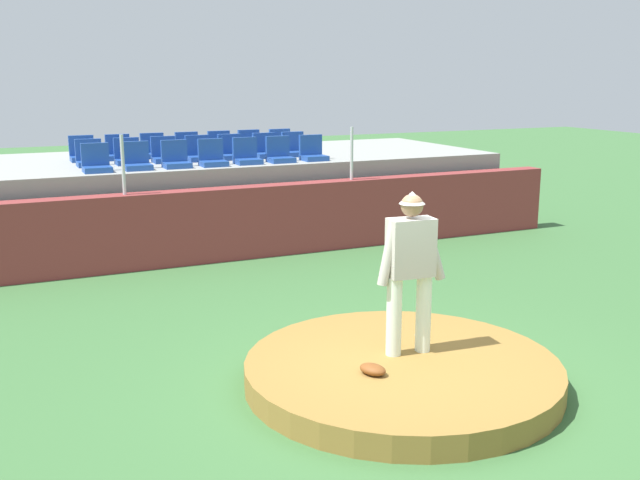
# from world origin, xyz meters

# --- Properties ---
(ground_plane) EXTENTS (60.00, 60.00, 0.00)m
(ground_plane) POSITION_xyz_m (0.00, 0.00, 0.00)
(ground_plane) COLOR #3B6B37
(pitchers_mound) EXTENTS (3.43, 3.43, 0.27)m
(pitchers_mound) POSITION_xyz_m (0.00, 0.00, 0.13)
(pitchers_mound) COLOR olive
(pitchers_mound) RESTS_ON ground_plane
(pitcher) EXTENTS (0.82, 0.31, 1.82)m
(pitcher) POSITION_xyz_m (0.18, 0.18, 1.32)
(pitcher) COLOR white
(pitcher) RESTS_ON pitchers_mound
(baseball) EXTENTS (0.07, 0.07, 0.07)m
(baseball) POSITION_xyz_m (0.53, 0.52, 0.31)
(baseball) COLOR white
(baseball) RESTS_ON pitchers_mound
(fielding_glove) EXTENTS (0.31, 0.36, 0.11)m
(fielding_glove) POSITION_xyz_m (-0.47, -0.19, 0.32)
(fielding_glove) COLOR brown
(fielding_glove) RESTS_ON pitchers_mound
(brick_barrier) EXTENTS (13.94, 0.40, 1.31)m
(brick_barrier) POSITION_xyz_m (0.00, 6.12, 0.66)
(brick_barrier) COLOR brown
(brick_barrier) RESTS_ON ground_plane
(fence_post_left) EXTENTS (0.06, 0.06, 1.01)m
(fence_post_left) POSITION_xyz_m (-1.81, 6.12, 1.81)
(fence_post_left) COLOR silver
(fence_post_left) RESTS_ON brick_barrier
(fence_post_right) EXTENTS (0.06, 0.06, 1.01)m
(fence_post_right) POSITION_xyz_m (2.49, 6.12, 1.81)
(fence_post_right) COLOR silver
(fence_post_right) RESTS_ON brick_barrier
(bleacher_platform) EXTENTS (12.68, 4.33, 1.60)m
(bleacher_platform) POSITION_xyz_m (0.00, 8.70, 0.80)
(bleacher_platform) COLOR #979992
(bleacher_platform) RESTS_ON ground_plane
(stadium_chair_0) EXTENTS (0.48, 0.44, 0.50)m
(stadium_chair_0) POSITION_xyz_m (-2.11, 7.05, 1.76)
(stadium_chair_0) COLOR #20489B
(stadium_chair_0) RESTS_ON bleacher_platform
(stadium_chair_1) EXTENTS (0.48, 0.44, 0.50)m
(stadium_chair_1) POSITION_xyz_m (-1.40, 7.07, 1.76)
(stadium_chair_1) COLOR #20489B
(stadium_chair_1) RESTS_ON bleacher_platform
(stadium_chair_2) EXTENTS (0.48, 0.44, 0.50)m
(stadium_chair_2) POSITION_xyz_m (-0.68, 7.07, 1.76)
(stadium_chair_2) COLOR #20489B
(stadium_chair_2) RESTS_ON bleacher_platform
(stadium_chair_3) EXTENTS (0.48, 0.44, 0.50)m
(stadium_chair_3) POSITION_xyz_m (0.01, 7.04, 1.76)
(stadium_chair_3) COLOR #20489B
(stadium_chair_3) RESTS_ON bleacher_platform
(stadium_chair_4) EXTENTS (0.48, 0.44, 0.50)m
(stadium_chair_4) POSITION_xyz_m (0.70, 7.08, 1.76)
(stadium_chair_4) COLOR #20489B
(stadium_chair_4) RESTS_ON bleacher_platform
(stadium_chair_5) EXTENTS (0.48, 0.44, 0.50)m
(stadium_chair_5) POSITION_xyz_m (1.38, 7.06, 1.76)
(stadium_chair_5) COLOR #20489B
(stadium_chair_5) RESTS_ON bleacher_platform
(stadium_chair_6) EXTENTS (0.48, 0.44, 0.50)m
(stadium_chair_6) POSITION_xyz_m (2.10, 7.08, 1.76)
(stadium_chair_6) COLOR #20489B
(stadium_chair_6) RESTS_ON bleacher_platform
(stadium_chair_7) EXTENTS (0.48, 0.44, 0.50)m
(stadium_chair_7) POSITION_xyz_m (-2.11, 7.95, 1.76)
(stadium_chair_7) COLOR #20489B
(stadium_chair_7) RESTS_ON bleacher_platform
(stadium_chair_8) EXTENTS (0.48, 0.44, 0.50)m
(stadium_chair_8) POSITION_xyz_m (-1.40, 7.96, 1.76)
(stadium_chair_8) COLOR #20489B
(stadium_chair_8) RESTS_ON bleacher_platform
(stadium_chair_9) EXTENTS (0.48, 0.44, 0.50)m
(stadium_chair_9) POSITION_xyz_m (-0.68, 7.98, 1.76)
(stadium_chair_9) COLOR #20489B
(stadium_chair_9) RESTS_ON bleacher_platform
(stadium_chair_10) EXTENTS (0.48, 0.44, 0.50)m
(stadium_chair_10) POSITION_xyz_m (0.00, 7.95, 1.76)
(stadium_chair_10) COLOR #20489B
(stadium_chair_10) RESTS_ON bleacher_platform
(stadium_chair_11) EXTENTS (0.48, 0.44, 0.50)m
(stadium_chair_11) POSITION_xyz_m (0.67, 7.95, 1.76)
(stadium_chair_11) COLOR #20489B
(stadium_chair_11) RESTS_ON bleacher_platform
(stadium_chair_12) EXTENTS (0.48, 0.44, 0.50)m
(stadium_chair_12) POSITION_xyz_m (1.42, 7.95, 1.76)
(stadium_chair_12) COLOR #20489B
(stadium_chair_12) RESTS_ON bleacher_platform
(stadium_chair_13) EXTENTS (0.48, 0.44, 0.50)m
(stadium_chair_13) POSITION_xyz_m (2.08, 7.97, 1.76)
(stadium_chair_13) COLOR #20489B
(stadium_chair_13) RESTS_ON bleacher_platform
(stadium_chair_14) EXTENTS (0.48, 0.44, 0.50)m
(stadium_chair_14) POSITION_xyz_m (-2.12, 8.86, 1.76)
(stadium_chair_14) COLOR #20489B
(stadium_chair_14) RESTS_ON bleacher_platform
(stadium_chair_15) EXTENTS (0.48, 0.44, 0.50)m
(stadium_chair_15) POSITION_xyz_m (-1.41, 8.85, 1.76)
(stadium_chair_15) COLOR #20489B
(stadium_chair_15) RESTS_ON bleacher_platform
(stadium_chair_16) EXTENTS (0.48, 0.44, 0.50)m
(stadium_chair_16) POSITION_xyz_m (-0.71, 8.87, 1.76)
(stadium_chair_16) COLOR #20489B
(stadium_chair_16) RESTS_ON bleacher_platform
(stadium_chair_17) EXTENTS (0.48, 0.44, 0.50)m
(stadium_chair_17) POSITION_xyz_m (0.02, 8.85, 1.76)
(stadium_chair_17) COLOR #20489B
(stadium_chair_17) RESTS_ON bleacher_platform
(stadium_chair_18) EXTENTS (0.48, 0.44, 0.50)m
(stadium_chair_18) POSITION_xyz_m (0.73, 8.85, 1.76)
(stadium_chair_18) COLOR #20489B
(stadium_chair_18) RESTS_ON bleacher_platform
(stadium_chair_19) EXTENTS (0.48, 0.44, 0.50)m
(stadium_chair_19) POSITION_xyz_m (1.41, 8.87, 1.76)
(stadium_chair_19) COLOR #20489B
(stadium_chair_19) RESTS_ON bleacher_platform
(stadium_chair_20) EXTENTS (0.48, 0.44, 0.50)m
(stadium_chair_20) POSITION_xyz_m (2.13, 8.84, 1.76)
(stadium_chair_20) COLOR #20489B
(stadium_chair_20) RESTS_ON bleacher_platform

